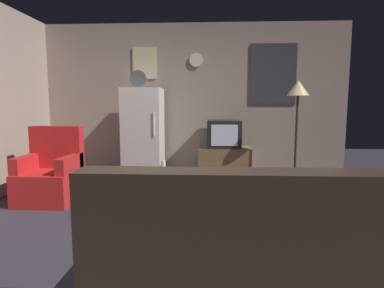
{
  "coord_description": "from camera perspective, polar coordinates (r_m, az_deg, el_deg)",
  "views": [
    {
      "loc": [
        0.28,
        -3.09,
        1.25
      ],
      "look_at": [
        0.08,
        0.9,
        0.75
      ],
      "focal_mm": 29.92,
      "sensor_mm": 36.0,
      "label": 1
    }
  ],
  "objects": [
    {
      "name": "ground_plane",
      "position": [
        3.35,
        -2.16,
        -14.81
      ],
      "size": [
        12.0,
        12.0,
        0.0
      ],
      "primitive_type": "plane",
      "color": "#2D2833"
    },
    {
      "name": "wall_with_art",
      "position": [
        5.55,
        0.12,
        7.68
      ],
      "size": [
        5.2,
        0.12,
        2.59
      ],
      "color": "gray",
      "rests_on": "ground_plane"
    },
    {
      "name": "fridge",
      "position": [
        5.18,
        -8.66,
        1.56
      ],
      "size": [
        0.6,
        0.62,
        1.77
      ],
      "color": "silver",
      "rests_on": "ground_plane"
    },
    {
      "name": "tv_stand",
      "position": [
        5.29,
        5.72,
        -3.54
      ],
      "size": [
        0.84,
        0.53,
        0.55
      ],
      "color": "brown",
      "rests_on": "ground_plane"
    },
    {
      "name": "crt_tv",
      "position": [
        5.22,
        5.66,
        1.81
      ],
      "size": [
        0.54,
        0.51,
        0.44
      ],
      "color": "black",
      "rests_on": "tv_stand"
    },
    {
      "name": "standing_lamp",
      "position": [
        4.89,
        18.33,
        8.04
      ],
      "size": [
        0.32,
        0.32,
        1.59
      ],
      "color": "#332D28",
      "rests_on": "ground_plane"
    },
    {
      "name": "coffee_table",
      "position": [
        3.63,
        -6.28,
        -9.3
      ],
      "size": [
        0.72,
        0.72,
        0.45
      ],
      "color": "brown",
      "rests_on": "ground_plane"
    },
    {
      "name": "wine_glass",
      "position": [
        3.7,
        -5.13,
        -4.14
      ],
      "size": [
        0.05,
        0.05,
        0.15
      ],
      "primitive_type": "cylinder",
      "color": "silver",
      "rests_on": "coffee_table"
    },
    {
      "name": "mug_ceramic_white",
      "position": [
        3.65,
        -7.23,
        -4.82
      ],
      "size": [
        0.08,
        0.08,
        0.09
      ],
      "primitive_type": "cylinder",
      "color": "silver",
      "rests_on": "coffee_table"
    },
    {
      "name": "remote_control",
      "position": [
        3.62,
        -8.89,
        -5.51
      ],
      "size": [
        0.16,
        0.1,
        0.02
      ],
      "primitive_type": "cube",
      "rotation": [
        0.0,
        0.0,
        -0.38
      ],
      "color": "black",
      "rests_on": "coffee_table"
    },
    {
      "name": "armchair",
      "position": [
        4.54,
        -23.83,
        -5.08
      ],
      "size": [
        0.68,
        0.68,
        0.96
      ],
      "color": "red",
      "rests_on": "ground_plane"
    },
    {
      "name": "couch",
      "position": [
        2.03,
        8.35,
        -20.44
      ],
      "size": [
        1.7,
        0.8,
        0.92
      ],
      "color": "#38281E",
      "rests_on": "ground_plane"
    }
  ]
}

